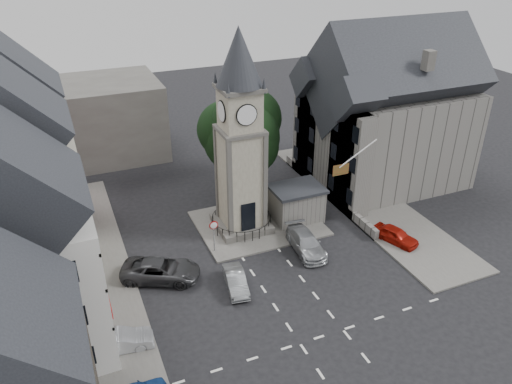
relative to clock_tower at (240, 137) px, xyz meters
name	(u,v)px	position (x,y,z in m)	size (l,w,h in m)	color
ground	(283,284)	(0.00, -7.99, -8.12)	(120.00, 120.00, 0.00)	black
pavement_west	(89,277)	(-12.50, -1.99, -8.05)	(6.00, 30.00, 0.14)	#595651
pavement_east	(364,200)	(12.00, 0.01, -8.05)	(6.00, 26.00, 0.14)	#595651
central_island	(258,223)	(1.50, 0.01, -8.04)	(10.00, 8.00, 0.16)	#595651
road_markings	(322,336)	(0.00, -13.49, -8.12)	(20.00, 8.00, 0.01)	silver
clock_tower	(240,137)	(0.00, 0.00, 0.00)	(4.86, 4.86, 16.25)	#4C4944
stone_shelter	(296,203)	(4.80, -0.49, -6.57)	(4.30, 3.30, 3.08)	slate
town_tree	(241,126)	(2.00, 5.01, -1.15)	(7.20, 7.20, 10.80)	black
warning_sign_post	(214,231)	(-3.20, -2.56, -6.09)	(0.70, 0.19, 2.85)	black
terrace_pink	(22,148)	(-15.50, 8.01, -1.54)	(8.10, 7.60, 12.80)	tan
terrace_cream	(23,192)	(-15.50, 0.01, -1.54)	(8.10, 7.60, 12.80)	beige
terrace_tudor	(26,264)	(-15.50, -7.99, -1.93)	(8.10, 7.60, 12.00)	silver
backdrop_west	(63,124)	(-12.00, 20.01, -4.12)	(20.00, 10.00, 8.00)	#4C4944
east_building	(385,120)	(15.59, 3.01, -1.86)	(14.40, 11.40, 12.60)	slate
east_boundary_wall	(326,192)	(9.20, 2.01, -7.67)	(0.40, 16.00, 0.90)	slate
flagpole	(358,153)	(8.00, -3.99, -1.12)	(3.68, 0.10, 2.74)	white
car_west_silver	(120,341)	(-11.50, -9.77, -7.48)	(1.35, 3.88, 1.28)	#A7A9AF
car_west_grey	(161,270)	(-7.73, -4.13, -7.35)	(2.54, 5.51, 1.53)	#333336
car_island_silver	(236,281)	(-3.21, -7.09, -7.51)	(1.29, 3.69, 1.22)	gray
car_island_east	(306,243)	(3.37, -4.98, -7.42)	(1.96, 4.83, 1.40)	#A1A4A9
car_east_red	(396,235)	(10.46, -6.67, -7.49)	(1.50, 3.72, 1.27)	#9F1208
pedestrian	(344,190)	(10.44, 1.02, -7.22)	(0.65, 0.43, 1.80)	#ABA28E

